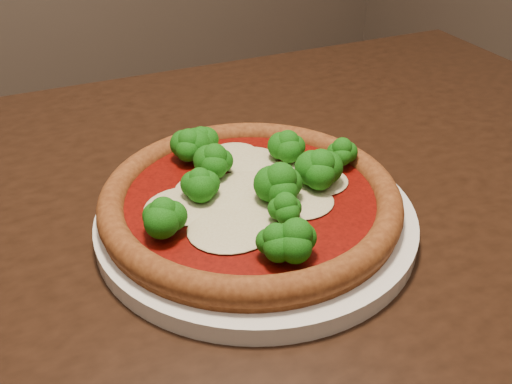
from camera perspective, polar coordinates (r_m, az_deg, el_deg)
dining_table at (r=0.62m, az=-3.59°, el=-10.98°), size 1.36×1.06×0.75m
plate at (r=0.56m, az=0.00°, el=-2.66°), size 0.31×0.31×0.02m
pizza at (r=0.55m, az=-0.47°, el=-0.26°), size 0.29×0.29×0.06m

